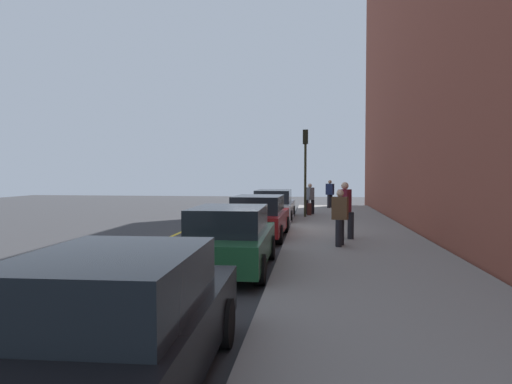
{
  "coord_description": "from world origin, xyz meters",
  "views": [
    {
      "loc": [
        -16.56,
        -1.85,
        2.27
      ],
      "look_at": [
        2.05,
        0.49,
        1.51
      ],
      "focal_mm": 31.13,
      "sensor_mm": 36.0,
      "label": 1
    }
  ],
  "objects_px": {
    "parked_car_green": "(230,238)",
    "pedestrian_navy_coat": "(330,193)",
    "pedestrian_burgundy_coat": "(345,208)",
    "pedestrian_brown_coat": "(340,216)",
    "parked_car_black": "(119,324)",
    "rolling_suitcase": "(309,209)",
    "pedestrian_grey_coat": "(310,198)",
    "parked_car_red": "(259,217)",
    "parked_car_silver": "(274,205)",
    "traffic_light_pole": "(305,158)"
  },
  "relations": [
    {
      "from": "parked_car_green",
      "to": "pedestrian_grey_coat",
      "type": "bearing_deg",
      "value": -7.73
    },
    {
      "from": "pedestrian_burgundy_coat",
      "to": "parked_car_red",
      "type": "bearing_deg",
      "value": 74.82
    },
    {
      "from": "parked_car_black",
      "to": "rolling_suitcase",
      "type": "bearing_deg",
      "value": -5.53
    },
    {
      "from": "parked_car_black",
      "to": "pedestrian_burgundy_coat",
      "type": "relative_size",
      "value": 2.32
    },
    {
      "from": "traffic_light_pole",
      "to": "parked_car_green",
      "type": "bearing_deg",
      "value": 172.38
    },
    {
      "from": "pedestrian_brown_coat",
      "to": "rolling_suitcase",
      "type": "xyz_separation_m",
      "value": [
        9.8,
        0.94,
        -0.58
      ]
    },
    {
      "from": "rolling_suitcase",
      "to": "pedestrian_burgundy_coat",
      "type": "bearing_deg",
      "value": -171.8
    },
    {
      "from": "parked_car_green",
      "to": "pedestrian_burgundy_coat",
      "type": "relative_size",
      "value": 2.4
    },
    {
      "from": "pedestrian_burgundy_coat",
      "to": "rolling_suitcase",
      "type": "xyz_separation_m",
      "value": [
        8.27,
        1.19,
        -0.68
      ]
    },
    {
      "from": "pedestrian_brown_coat",
      "to": "rolling_suitcase",
      "type": "height_order",
      "value": "pedestrian_brown_coat"
    },
    {
      "from": "parked_car_green",
      "to": "parked_car_silver",
      "type": "distance_m",
      "value": 11.07
    },
    {
      "from": "parked_car_green",
      "to": "pedestrian_navy_coat",
      "type": "distance_m",
      "value": 18.38
    },
    {
      "from": "parked_car_red",
      "to": "traffic_light_pole",
      "type": "relative_size",
      "value": 1.04
    },
    {
      "from": "parked_car_black",
      "to": "parked_car_red",
      "type": "relative_size",
      "value": 0.96
    },
    {
      "from": "rolling_suitcase",
      "to": "traffic_light_pole",
      "type": "bearing_deg",
      "value": 168.04
    },
    {
      "from": "parked_car_red",
      "to": "pedestrian_brown_coat",
      "type": "relative_size",
      "value": 2.69
    },
    {
      "from": "parked_car_silver",
      "to": "pedestrian_brown_coat",
      "type": "xyz_separation_m",
      "value": [
        -8.04,
        -2.64,
        0.28
      ]
    },
    {
      "from": "pedestrian_grey_coat",
      "to": "pedestrian_brown_coat",
      "type": "height_order",
      "value": "pedestrian_brown_coat"
    },
    {
      "from": "pedestrian_grey_coat",
      "to": "traffic_light_pole",
      "type": "distance_m",
      "value": 2.55
    },
    {
      "from": "pedestrian_burgundy_coat",
      "to": "pedestrian_brown_coat",
      "type": "height_order",
      "value": "pedestrian_burgundy_coat"
    },
    {
      "from": "parked_car_green",
      "to": "rolling_suitcase",
      "type": "distance_m",
      "value": 12.96
    },
    {
      "from": "parked_car_black",
      "to": "parked_car_green",
      "type": "distance_m",
      "value": 5.98
    },
    {
      "from": "parked_car_silver",
      "to": "rolling_suitcase",
      "type": "xyz_separation_m",
      "value": [
        1.76,
        -1.69,
        -0.3
      ]
    },
    {
      "from": "pedestrian_grey_coat",
      "to": "rolling_suitcase",
      "type": "height_order",
      "value": "pedestrian_grey_coat"
    },
    {
      "from": "parked_car_black",
      "to": "parked_car_green",
      "type": "height_order",
      "value": "same"
    },
    {
      "from": "parked_car_black",
      "to": "parked_car_red",
      "type": "height_order",
      "value": "same"
    },
    {
      "from": "rolling_suitcase",
      "to": "parked_car_silver",
      "type": "bearing_deg",
      "value": 136.02
    },
    {
      "from": "parked_car_silver",
      "to": "rolling_suitcase",
      "type": "height_order",
      "value": "parked_car_silver"
    },
    {
      "from": "rolling_suitcase",
      "to": "pedestrian_navy_coat",
      "type": "bearing_deg",
      "value": -13.4
    },
    {
      "from": "pedestrian_grey_coat",
      "to": "pedestrian_brown_coat",
      "type": "distance_m",
      "value": 10.38
    },
    {
      "from": "pedestrian_navy_coat",
      "to": "pedestrian_burgundy_coat",
      "type": "bearing_deg",
      "value": 179.71
    },
    {
      "from": "pedestrian_grey_coat",
      "to": "rolling_suitcase",
      "type": "xyz_separation_m",
      "value": [
        -0.54,
        0.02,
        -0.56
      ]
    },
    {
      "from": "parked_car_green",
      "to": "pedestrian_brown_coat",
      "type": "height_order",
      "value": "pedestrian_brown_coat"
    },
    {
      "from": "pedestrian_navy_coat",
      "to": "parked_car_black",
      "type": "bearing_deg",
      "value": 172.71
    },
    {
      "from": "parked_car_red",
      "to": "parked_car_silver",
      "type": "xyz_separation_m",
      "value": [
        5.72,
        -0.04,
        0.0
      ]
    },
    {
      "from": "rolling_suitcase",
      "to": "pedestrian_grey_coat",
      "type": "bearing_deg",
      "value": -2.43
    },
    {
      "from": "parked_car_red",
      "to": "pedestrian_grey_coat",
      "type": "distance_m",
      "value": 8.21
    },
    {
      "from": "parked_car_silver",
      "to": "parked_car_green",
      "type": "bearing_deg",
      "value": 179.5
    },
    {
      "from": "parked_car_red",
      "to": "traffic_light_pole",
      "type": "height_order",
      "value": "traffic_light_pole"
    },
    {
      "from": "pedestrian_navy_coat",
      "to": "traffic_light_pole",
      "type": "xyz_separation_m",
      "value": [
        -6.26,
        1.46,
        1.99
      ]
    },
    {
      "from": "parked_car_green",
      "to": "rolling_suitcase",
      "type": "bearing_deg",
      "value": -7.95
    },
    {
      "from": "parked_car_silver",
      "to": "traffic_light_pole",
      "type": "xyz_separation_m",
      "value": [
        0.79,
        -1.49,
        2.3
      ]
    },
    {
      "from": "pedestrian_burgundy_coat",
      "to": "rolling_suitcase",
      "type": "relative_size",
      "value": 1.91
    },
    {
      "from": "parked_car_silver",
      "to": "traffic_light_pole",
      "type": "relative_size",
      "value": 1.11
    },
    {
      "from": "parked_car_silver",
      "to": "rolling_suitcase",
      "type": "relative_size",
      "value": 4.91
    },
    {
      "from": "parked_car_red",
      "to": "pedestrian_navy_coat",
      "type": "height_order",
      "value": "pedestrian_navy_coat"
    },
    {
      "from": "pedestrian_burgundy_coat",
      "to": "pedestrian_navy_coat",
      "type": "xyz_separation_m",
      "value": [
        13.56,
        -0.07,
        -0.06
      ]
    },
    {
      "from": "parked_car_green",
      "to": "pedestrian_brown_coat",
      "type": "xyz_separation_m",
      "value": [
        3.03,
        -2.73,
        0.28
      ]
    },
    {
      "from": "pedestrian_grey_coat",
      "to": "pedestrian_navy_coat",
      "type": "xyz_separation_m",
      "value": [
        4.75,
        -1.24,
        0.06
      ]
    },
    {
      "from": "parked_car_red",
      "to": "pedestrian_brown_coat",
      "type": "xyz_separation_m",
      "value": [
        -2.32,
        -2.68,
        0.28
      ]
    }
  ]
}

